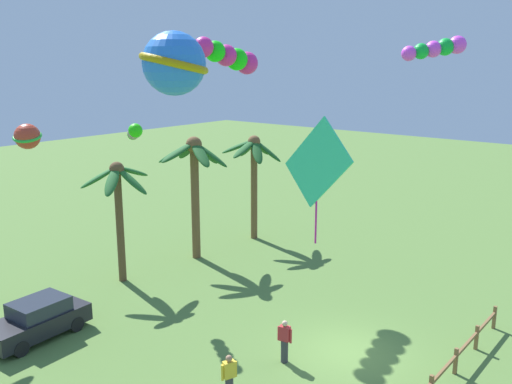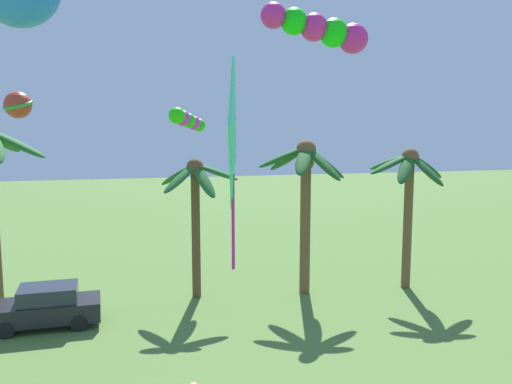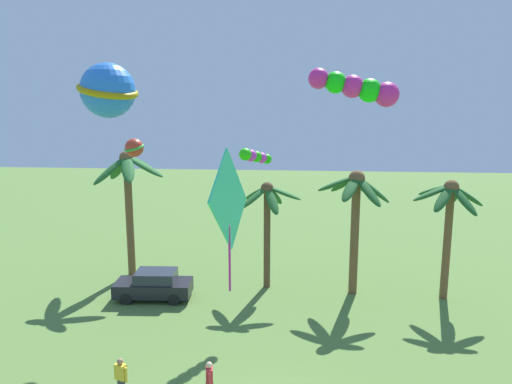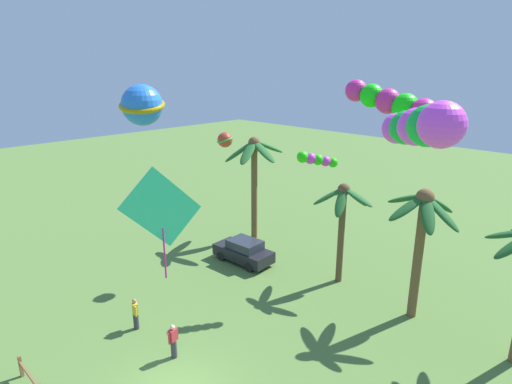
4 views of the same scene
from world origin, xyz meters
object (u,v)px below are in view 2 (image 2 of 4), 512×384
kite_ball_0 (18,105)px  palm_tree_1 (305,179)px  palm_tree_3 (196,194)px  parked_car_0 (46,307)px  palm_tree_0 (408,182)px  kite_tube_1 (187,120)px  kite_diamond_4 (233,139)px  kite_tube_2 (319,29)px

kite_ball_0 → palm_tree_1: bearing=14.8°
palm_tree_3 → parked_car_0: (-5.74, -2.16, -3.68)m
palm_tree_0 → palm_tree_3: bearing=175.7°
kite_tube_1 → parked_car_0: bearing=-178.4°
kite_diamond_4 → kite_ball_0: bearing=125.0°
palm_tree_3 → parked_car_0: 7.16m
kite_ball_0 → kite_tube_2: (10.17, -0.18, 2.72)m
kite_tube_1 → palm_tree_0: bearing=7.8°
palm_tree_0 → parked_car_0: bearing=-174.4°
palm_tree_1 → kite_tube_1: (-5.10, -1.59, 2.48)m
palm_tree_0 → parked_car_0: palm_tree_0 is taller
parked_car_0 → kite_tube_1: kite_tube_1 is taller
kite_ball_0 → palm_tree_3: bearing=28.2°
palm_tree_1 → palm_tree_0: bearing=-3.2°
kite_ball_0 → kite_diamond_4: bearing=-55.0°
parked_car_0 → kite_tube_2: 14.04m
kite_ball_0 → kite_diamond_4: kite_diamond_4 is taller
palm_tree_1 → kite_tube_2: 6.45m
kite_ball_0 → kite_diamond_4: 9.90m
kite_tube_2 → kite_diamond_4: bearing=-119.7°
kite_ball_0 → kite_diamond_4: (5.66, -8.08, -0.85)m
palm_tree_3 → kite_tube_1: kite_tube_1 is taller
palm_tree_0 → kite_tube_1: bearing=-172.2°
parked_car_0 → kite_ball_0: kite_ball_0 is taller
palm_tree_0 → kite_ball_0: kite_ball_0 is taller
palm_tree_1 → kite_tube_1: bearing=-162.7°
kite_tube_1 → kite_ball_0: bearing=-167.5°
kite_tube_1 → kite_diamond_4: kite_diamond_4 is taller
palm_tree_1 → kite_ball_0: (-10.67, -2.83, 2.97)m
palm_tree_1 → kite_diamond_4: 12.18m
palm_tree_3 → kite_diamond_4: 11.65m
palm_tree_3 → kite_diamond_4: (-0.41, -11.33, 2.68)m
palm_tree_0 → palm_tree_3: (-9.24, 0.69, -0.32)m
palm_tree_0 → palm_tree_3: 9.27m
palm_tree_0 → kite_ball_0: size_ratio=4.64×
palm_tree_0 → palm_tree_1: bearing=176.8°
palm_tree_1 → parked_car_0: size_ratio=1.66×
palm_tree_0 → palm_tree_1: palm_tree_1 is taller
parked_car_0 → kite_tube_2: bearing=-7.4°
palm_tree_3 → parked_car_0: size_ratio=1.48×
kite_tube_2 → palm_tree_0: bearing=28.2°
palm_tree_3 → kite_ball_0: size_ratio=4.38×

